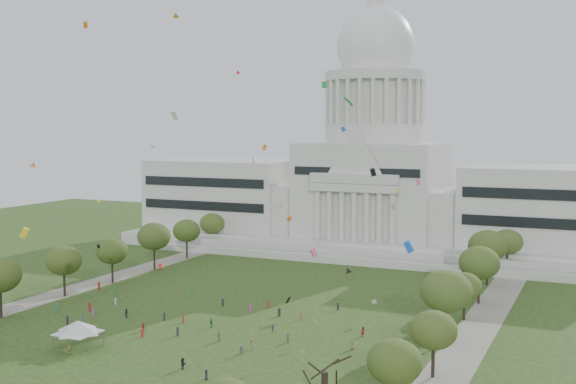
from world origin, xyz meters
The scene contains 32 objects.
ground centered at (0.00, 0.00, 0.00)m, with size 400.00×400.00×0.00m, color #2A4217.
capitol centered at (0.00, 113.59, 22.30)m, with size 160.00×64.50×91.30m.
path_left centered at (-48.00, 30.00, 0.02)m, with size 8.00×160.00×0.04m, color gray.
path_right centered at (48.00, 30.00, 0.02)m, with size 8.00×160.00×0.04m, color gray.
row_tree_r_0 centered at (44.94, -19.59, 7.75)m, with size 7.67×7.67×10.91m.
row_tree_l_1 centered at (-44.07, -2.96, 8.95)m, with size 8.86×8.86×12.59m.
row_tree_r_1 centered at (46.22, -1.75, 7.66)m, with size 7.58×7.58×10.78m.
row_tree_l_2 centered at (-45.04, 17.30, 8.51)m, with size 8.42×8.42×11.97m.
row_tree_r_2 centered at (44.17, 17.44, 9.66)m, with size 9.55×9.55×13.58m.
row_tree_l_3 centered at (-44.09, 33.92, 8.21)m, with size 8.12×8.12×11.55m.
row_tree_r_3 centered at (44.40, 34.48, 7.08)m, with size 7.01×7.01×9.98m.
row_tree_l_4 centered at (-44.08, 52.42, 9.39)m, with size 9.29×9.29×13.21m.
row_tree_r_4 centered at (44.76, 50.04, 9.29)m, with size 9.19×9.19×13.06m.
row_tree_l_5 centered at (-45.22, 71.01, 8.42)m, with size 8.33×8.33×11.85m.
row_tree_r_5 centered at (43.49, 70.19, 9.93)m, with size 9.82×9.82×13.96m.
row_tree_l_6 centered at (-46.87, 89.14, 8.27)m, with size 8.19×8.19×11.64m.
row_tree_r_6 centered at (45.96, 88.13, 8.51)m, with size 8.42×8.42×11.97m.
big_bare_tree centered at (38.00, -28.00, 8.67)m, with size 6.00×5.00×12.80m.
event_tent centered at (-15.30, -12.96, 4.04)m, with size 9.67×9.67×5.21m.
person_0 centered at (29.87, 6.75, 0.79)m, with size 0.77×0.50×1.58m, color olive.
person_2 centered at (29.14, 15.04, 0.96)m, with size 0.93×0.58×1.92m, color #B21E1E.
person_3 centered at (13.32, -0.65, 0.99)m, with size 1.28×0.66×1.98m, color olive.
person_4 centered at (-0.32, 8.55, 0.95)m, with size 1.11×0.61×1.90m, color #33723F.
person_5 centered at (-11.00, 0.69, 0.85)m, with size 1.57×0.62×1.69m, color #B21E1E.
person_6 centered at (13.90, -17.43, 0.84)m, with size 0.82×0.54×1.68m, color #26262B.
person_7 centered at (-14.96, -15.71, 0.88)m, with size 0.65×0.47×1.77m, color olive.
person_8 centered at (-20.19, 7.78, 0.96)m, with size 0.93×0.58×1.92m, color #26262B.
person_9 centered at (13.10, -4.10, 0.81)m, with size 1.04×0.54×1.61m, color #4C4C51.
person_10 centered at (12.16, 10.70, 0.82)m, with size 0.96×0.52×1.64m, color #994C8C.
person_11 centered at (7.91, -14.81, 0.98)m, with size 1.81×0.72×1.95m, color #26262B.
distant_crowd centered at (-14.86, 13.89, 0.88)m, with size 60.33×34.53×1.95m.
kite_swarm centered at (3.92, 9.68, 28.83)m, with size 86.72×101.03×59.98m.
Camera 1 is at (70.85, -112.83, 39.74)m, focal length 45.00 mm.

